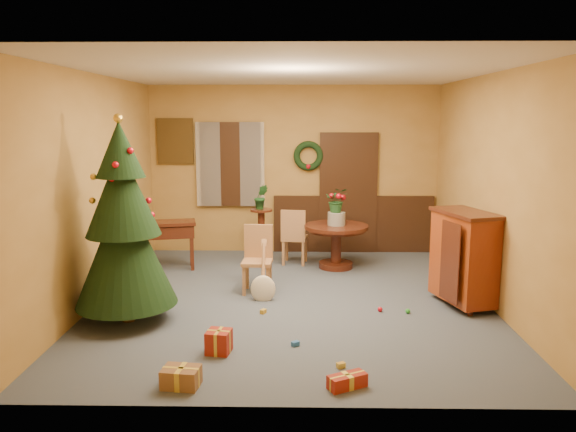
{
  "coord_description": "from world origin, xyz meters",
  "views": [
    {
      "loc": [
        0.07,
        -7.02,
        2.35
      ],
      "look_at": [
        -0.06,
        0.4,
        1.05
      ],
      "focal_mm": 35.0,
      "sensor_mm": 36.0,
      "label": 1
    }
  ],
  "objects_px": {
    "chair_near": "(258,256)",
    "christmas_tree": "(124,226)",
    "dining_table": "(336,238)",
    "writing_desk": "(168,233)",
    "sideboard": "(464,256)"
  },
  "relations": [
    {
      "from": "writing_desk",
      "to": "sideboard",
      "type": "bearing_deg",
      "value": -21.96
    },
    {
      "from": "sideboard",
      "to": "dining_table",
      "type": "bearing_deg",
      "value": 129.49
    },
    {
      "from": "dining_table",
      "to": "writing_desk",
      "type": "distance_m",
      "value": 2.64
    },
    {
      "from": "chair_near",
      "to": "sideboard",
      "type": "height_order",
      "value": "sideboard"
    },
    {
      "from": "sideboard",
      "to": "writing_desk",
      "type": "bearing_deg",
      "value": 158.04
    },
    {
      "from": "chair_near",
      "to": "writing_desk",
      "type": "bearing_deg",
      "value": 143.7
    },
    {
      "from": "chair_near",
      "to": "dining_table",
      "type": "bearing_deg",
      "value": 46.73
    },
    {
      "from": "christmas_tree",
      "to": "chair_near",
      "type": "bearing_deg",
      "value": 39.48
    },
    {
      "from": "dining_table",
      "to": "writing_desk",
      "type": "xyz_separation_m",
      "value": [
        -2.63,
        -0.13,
        0.09
      ]
    },
    {
      "from": "sideboard",
      "to": "chair_near",
      "type": "bearing_deg",
      "value": 167.81
    },
    {
      "from": "christmas_tree",
      "to": "sideboard",
      "type": "height_order",
      "value": "christmas_tree"
    },
    {
      "from": "dining_table",
      "to": "sideboard",
      "type": "bearing_deg",
      "value": -50.51
    },
    {
      "from": "christmas_tree",
      "to": "writing_desk",
      "type": "relative_size",
      "value": 2.57
    },
    {
      "from": "chair_near",
      "to": "christmas_tree",
      "type": "relative_size",
      "value": 0.38
    },
    {
      "from": "dining_table",
      "to": "writing_desk",
      "type": "height_order",
      "value": "writing_desk"
    }
  ]
}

